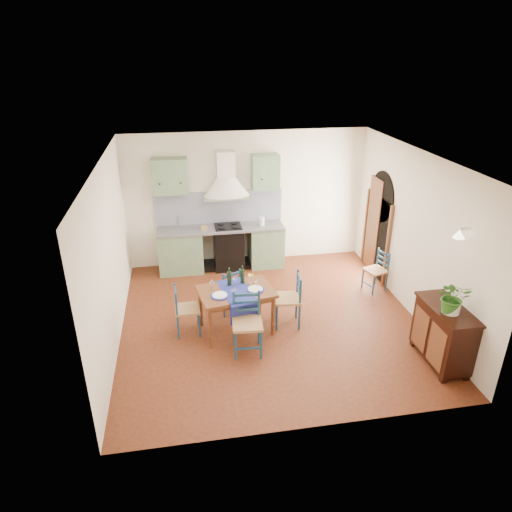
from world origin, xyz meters
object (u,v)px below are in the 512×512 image
at_px(sideboard, 443,333).
at_px(potted_plant, 453,297).
at_px(dining_table, 236,295).
at_px(chair_near, 247,323).

relative_size(sideboard, potted_plant, 2.21).
xyz_separation_m(sideboard, potted_plant, (-0.04, -0.11, 0.66)).
relative_size(dining_table, potted_plant, 2.73).
height_order(dining_table, chair_near, dining_table).
xyz_separation_m(chair_near, sideboard, (2.77, -0.76, 0.01)).
relative_size(chair_near, potted_plant, 2.01).
distance_m(dining_table, sideboard, 3.16).
bearing_deg(potted_plant, dining_table, 152.69).
height_order(dining_table, sideboard, dining_table).
height_order(chair_near, sideboard, chair_near).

